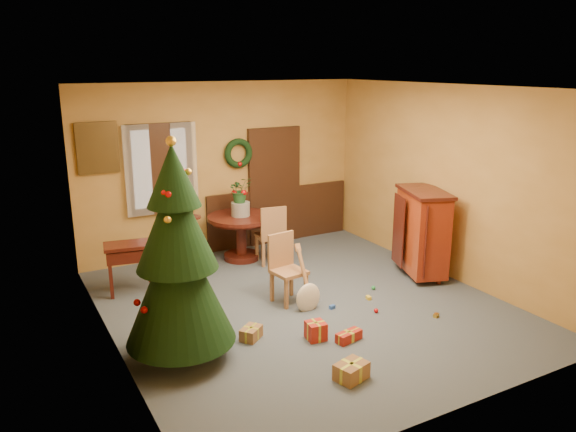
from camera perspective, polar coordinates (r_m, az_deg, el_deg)
room_envelope at (r=9.78m, az=-5.29°, el=2.99°), size 5.50×5.50×5.50m
dining_table at (r=9.34m, az=-4.80°, el=-1.30°), size 1.10×1.10×0.76m
urn at (r=9.25m, az=-4.85°, el=0.72°), size 0.31×0.31×0.23m
centerpiece_plant at (r=9.17m, az=-4.89°, el=2.68°), size 0.38×0.33×0.42m
chair_near at (r=7.70m, az=-0.25°, el=-5.06°), size 0.46×0.46×0.95m
chair_far at (r=9.09m, az=-1.70°, el=-1.73°), size 0.48×0.48×0.99m
guitar at (r=7.44m, az=2.08°, el=-6.53°), size 0.43×0.59×0.83m
plant_stand at (r=9.18m, az=-9.77°, el=-1.90°), size 0.32×0.32×0.82m
stand_plant at (r=9.04m, az=-9.91°, el=1.11°), size 0.21×0.17×0.38m
christmas_tree at (r=6.11m, az=-11.17°, el=-4.22°), size 1.20×1.20×2.48m
writing_desk at (r=8.26m, az=-15.29°, el=-3.87°), size 0.89×0.54×0.74m
sideboard at (r=8.79m, az=13.48°, el=-1.42°), size 0.88×1.18×1.35m
gift_a at (r=6.09m, az=6.45°, el=-15.38°), size 0.39×0.33×0.18m
gift_b at (r=6.82m, az=2.84°, el=-11.57°), size 0.24×0.24×0.22m
gift_c at (r=6.85m, az=-3.77°, el=-11.79°), size 0.33×0.31×0.15m
gift_d at (r=6.84m, az=6.20°, el=-12.05°), size 0.35×0.20×0.12m
toy_a at (r=7.65m, az=4.51°, el=-9.20°), size 0.09×0.07×0.05m
toy_b at (r=8.31m, az=8.67°, el=-7.22°), size 0.06×0.06×0.06m
toy_c at (r=7.98m, az=8.18°, el=-8.22°), size 0.06×0.08×0.05m
toy_d at (r=7.60m, az=8.94°, el=-9.48°), size 0.06×0.06×0.06m
toy_e at (r=7.63m, az=14.81°, el=-9.73°), size 0.09×0.08×0.05m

